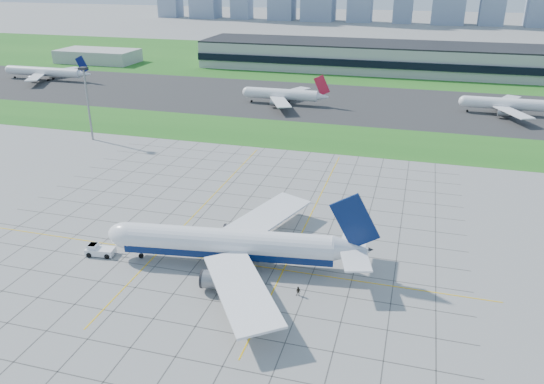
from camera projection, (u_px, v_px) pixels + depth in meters
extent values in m
plane|color=gray|center=(205.00, 253.00, 114.61)|extent=(1400.00, 1400.00, 0.00)
cube|color=#1D5F1B|center=(299.00, 135.00, 194.22)|extent=(700.00, 35.00, 0.04)
cube|color=#383838|center=(326.00, 101.00, 242.87)|extent=(700.00, 75.00, 0.04)
cube|color=#1D5F1B|center=(357.00, 62.00, 340.19)|extent=(700.00, 145.00, 0.04)
cube|color=#474744|center=(46.00, 209.00, 135.43)|extent=(0.18, 130.00, 0.02)
cube|color=#474744|center=(73.00, 213.00, 133.43)|extent=(0.18, 130.00, 0.02)
cube|color=#474744|center=(101.00, 216.00, 131.44)|extent=(0.18, 130.00, 0.02)
cube|color=#474744|center=(130.00, 220.00, 129.44)|extent=(0.18, 130.00, 0.02)
cube|color=#474744|center=(159.00, 224.00, 127.45)|extent=(0.18, 130.00, 0.02)
cube|color=#474744|center=(190.00, 228.00, 125.45)|extent=(0.18, 130.00, 0.02)
cube|color=#474744|center=(222.00, 233.00, 123.45)|extent=(0.18, 130.00, 0.02)
cube|color=#474744|center=(254.00, 237.00, 121.46)|extent=(0.18, 130.00, 0.02)
cube|color=#474744|center=(288.00, 242.00, 119.46)|extent=(0.18, 130.00, 0.02)
cube|color=#474744|center=(323.00, 246.00, 117.47)|extent=(0.18, 130.00, 0.02)
cube|color=#474744|center=(359.00, 251.00, 115.47)|extent=(0.18, 130.00, 0.02)
cube|color=#474744|center=(397.00, 256.00, 113.48)|extent=(0.18, 130.00, 0.02)
cube|color=#474744|center=(436.00, 261.00, 111.48)|extent=(0.18, 130.00, 0.02)
cube|color=#474744|center=(103.00, 382.00, 79.22)|extent=(110.00, 0.18, 0.02)
cube|color=#474744|center=(130.00, 348.00, 86.30)|extent=(110.00, 0.18, 0.02)
cube|color=#474744|center=(153.00, 319.00, 93.38)|extent=(110.00, 0.18, 0.02)
cube|color=#474744|center=(173.00, 294.00, 100.45)|extent=(110.00, 0.18, 0.02)
cube|color=#474744|center=(190.00, 272.00, 107.53)|extent=(110.00, 0.18, 0.02)
cube|color=#474744|center=(205.00, 253.00, 114.61)|extent=(110.00, 0.18, 0.02)
cube|color=#474744|center=(219.00, 237.00, 121.69)|extent=(110.00, 0.18, 0.02)
cube|color=#474744|center=(231.00, 222.00, 128.76)|extent=(110.00, 0.18, 0.02)
cube|color=#474744|center=(241.00, 208.00, 135.84)|extent=(110.00, 0.18, 0.02)
cube|color=#474744|center=(251.00, 196.00, 142.92)|extent=(110.00, 0.18, 0.02)
cube|color=#474744|center=(259.00, 185.00, 149.99)|extent=(110.00, 0.18, 0.02)
cube|color=#474744|center=(267.00, 175.00, 157.07)|extent=(110.00, 0.18, 0.02)
cube|color=#474744|center=(274.00, 166.00, 164.15)|extent=(110.00, 0.18, 0.02)
cube|color=#474744|center=(281.00, 158.00, 171.22)|extent=(110.00, 0.18, 0.02)
cube|color=yellow|center=(202.00, 258.00, 112.84)|extent=(120.00, 0.25, 0.03)
cube|color=yellow|center=(199.00, 210.00, 134.79)|extent=(0.25, 100.00, 0.03)
cube|color=yellow|center=(306.00, 224.00, 127.81)|extent=(0.25, 100.00, 0.03)
cube|color=#B7B7B2|center=(422.00, 59.00, 305.14)|extent=(260.00, 42.00, 15.00)
cube|color=black|center=(421.00, 67.00, 286.32)|extent=(260.00, 1.00, 4.00)
cube|color=black|center=(423.00, 45.00, 302.03)|extent=(260.00, 42.00, 0.80)
cube|color=#B7B7B2|center=(98.00, 56.00, 338.73)|extent=(50.00, 25.00, 8.00)
cylinder|color=gray|center=(88.00, 105.00, 184.65)|extent=(0.70, 0.70, 25.00)
cube|color=black|center=(83.00, 68.00, 179.65)|extent=(2.50, 2.50, 0.80)
cylinder|color=white|center=(228.00, 242.00, 108.32)|extent=(43.35, 11.28, 5.61)
cube|color=#071A4A|center=(229.00, 250.00, 109.02)|extent=(43.30, 10.91, 1.50)
ellipsoid|color=white|center=(128.00, 235.00, 111.10)|extent=(9.64, 6.75, 5.61)
cube|color=black|center=(119.00, 233.00, 111.18)|extent=(2.44, 3.24, 0.56)
cone|color=white|center=(351.00, 250.00, 105.00)|extent=(8.12, 6.27, 5.33)
cube|color=#071A4A|center=(355.00, 221.00, 102.47)|extent=(10.16, 1.82, 11.93)
cube|color=white|center=(267.00, 217.00, 121.56)|extent=(16.23, 27.48, 0.91)
cube|color=white|center=(241.00, 289.00, 94.36)|extent=(21.51, 26.45, 0.91)
cylinder|color=slate|center=(238.00, 232.00, 118.35)|extent=(6.49, 4.33, 3.55)
cylinder|color=slate|center=(218.00, 280.00, 100.49)|extent=(6.49, 4.33, 3.55)
cylinder|color=gray|center=(141.00, 253.00, 112.38)|extent=(0.38, 0.38, 2.43)
cylinder|color=black|center=(141.00, 256.00, 112.66)|extent=(1.08, 0.60, 1.03)
cylinder|color=black|center=(254.00, 256.00, 112.26)|extent=(1.35, 1.27, 1.21)
cylinder|color=black|center=(249.00, 271.00, 106.81)|extent=(1.35, 1.27, 1.21)
cube|color=white|center=(101.00, 251.00, 113.68)|extent=(6.36, 3.60, 1.41)
cube|color=white|center=(93.00, 246.00, 113.50)|extent=(2.09, 2.44, 1.11)
cube|color=black|center=(93.00, 246.00, 113.42)|extent=(1.86, 2.21, 0.70)
cube|color=gray|center=(120.00, 254.00, 113.24)|extent=(3.02, 0.58, 0.18)
cylinder|color=black|center=(95.00, 249.00, 115.27)|extent=(1.16, 0.65, 1.11)
cylinder|color=black|center=(89.00, 255.00, 112.89)|extent=(1.16, 0.65, 1.11)
cylinder|color=black|center=(112.00, 250.00, 114.75)|extent=(1.16, 0.65, 1.11)
cylinder|color=black|center=(107.00, 256.00, 112.37)|extent=(1.16, 0.65, 1.11)
imported|color=black|center=(116.00, 237.00, 119.59)|extent=(0.71, 0.81, 1.88)
imported|color=black|center=(298.00, 291.00, 99.52)|extent=(1.02, 0.83, 1.96)
cylinder|color=white|center=(44.00, 72.00, 286.22)|extent=(44.05, 4.80, 4.80)
cube|color=#081053|center=(82.00, 64.00, 278.14)|extent=(7.46, 0.40, 9.15)
cube|color=white|center=(62.00, 70.00, 295.50)|extent=(13.89, 20.66, 0.40)
cube|color=white|center=(35.00, 77.00, 276.04)|extent=(13.89, 20.66, 0.40)
cylinder|color=black|center=(53.00, 79.00, 288.82)|extent=(1.00, 1.00, 1.00)
cylinder|color=black|center=(48.00, 80.00, 284.93)|extent=(1.00, 1.00, 1.00)
cylinder|color=white|center=(282.00, 94.00, 236.09)|extent=(32.16, 4.80, 4.80)
cube|color=red|center=(322.00, 85.00, 229.67)|extent=(7.46, 0.40, 9.15)
cube|color=white|center=(293.00, 91.00, 245.58)|extent=(13.89, 20.66, 0.40)
cube|color=white|center=(280.00, 102.00, 226.12)|extent=(13.89, 20.66, 0.40)
cylinder|color=black|center=(289.00, 102.00, 238.95)|extent=(1.00, 1.00, 1.00)
cylinder|color=black|center=(286.00, 105.00, 235.06)|extent=(1.00, 1.00, 1.00)
cylinder|color=white|center=(505.00, 104.00, 219.97)|extent=(31.77, 4.80, 4.80)
cube|color=white|center=(507.00, 100.00, 229.47)|extent=(13.89, 20.66, 0.40)
cube|color=white|center=(513.00, 112.00, 210.01)|extent=(13.89, 20.66, 0.40)
cylinder|color=black|center=(509.00, 112.00, 222.83)|extent=(1.00, 1.00, 1.00)
cylinder|color=black|center=(510.00, 115.00, 218.94)|extent=(1.00, 1.00, 1.00)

